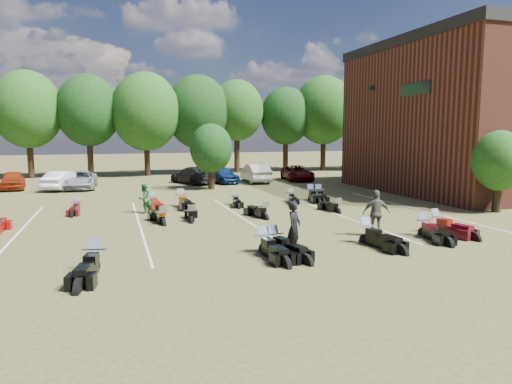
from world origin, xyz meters
name	(u,v)px	position (x,y,z in m)	size (l,w,h in m)	color
ground	(327,228)	(0.00, 0.00, 0.00)	(160.00, 160.00, 0.00)	brown
car_0	(13,180)	(-16.30, 19.86, 0.69)	(1.63, 4.05, 1.38)	maroon
car_1	(64,180)	(-12.58, 18.51, 0.71)	(1.50, 4.31, 1.42)	silver
car_2	(80,180)	(-11.49, 18.69, 0.69)	(2.27, 4.93, 1.37)	gray
car_3	(193,175)	(-2.68, 19.88, 0.71)	(2.00, 4.92, 1.43)	black
car_4	(222,175)	(-0.23, 19.50, 0.71)	(1.68, 4.18, 1.43)	navy
car_5	(256,173)	(2.67, 19.21, 0.80)	(1.69, 4.83, 1.59)	#A7A7A3
car_6	(297,173)	(6.73, 19.63, 0.66)	(2.20, 4.77, 1.32)	#4F0405
car_7	(358,171)	(12.44, 18.94, 0.72)	(2.02, 4.97, 1.44)	#37363B
person_black	(294,227)	(-3.09, -3.61, 0.93)	(0.68, 0.44, 1.85)	black
person_green	(144,198)	(-7.57, 6.34, 0.78)	(0.76, 0.59, 1.56)	#225D26
person_grey	(376,213)	(1.14, -2.13, 0.95)	(1.12, 0.47, 1.91)	#555349
motorcycle_1	(95,271)	(-9.71, -3.80, 0.00)	(0.80, 2.52, 1.41)	black
motorcycle_2	(275,253)	(-3.72, -3.36, 0.00)	(0.77, 2.41, 1.35)	black
motorcycle_3	(264,254)	(-4.12, -3.38, 0.00)	(0.77, 2.42, 1.35)	black
motorcycle_4	(366,243)	(0.11, -3.13, 0.00)	(0.80, 2.50, 1.39)	black
motorcycle_5	(423,236)	(3.02, -2.72, 0.00)	(0.78, 2.44, 1.36)	black
motorcycle_6	(436,232)	(4.06, -2.24, 0.00)	(0.79, 2.47, 1.38)	#510B14
motorcycle_8	(163,225)	(-6.96, 2.77, 0.00)	(0.73, 2.29, 1.28)	black
motorcycle_10	(192,223)	(-5.60, 2.96, 0.00)	(0.69, 2.17, 1.21)	black
motorcycle_11	(265,219)	(-2.03, 2.75, 0.00)	(0.72, 2.25, 1.26)	black
motorcycle_12	(337,213)	(2.19, 3.25, 0.00)	(0.65, 2.05, 1.14)	black
motorcycle_14	(78,212)	(-10.93, 7.70, 0.00)	(0.64, 2.02, 1.13)	#420910
motorcycle_15	(153,206)	(-6.96, 8.43, 0.00)	(0.67, 2.11, 1.18)	#9B140B
motorcycle_16	(235,205)	(-2.25, 7.72, 0.00)	(0.64, 2.00, 1.12)	black
motorcycle_17	(181,206)	(-5.37, 7.97, 0.00)	(0.80, 2.52, 1.41)	black
motorcycle_18	(311,200)	(2.87, 8.15, 0.00)	(0.78, 2.45, 1.37)	black
motorcycle_19	(290,201)	(1.40, 7.94, 0.00)	(0.64, 2.02, 1.13)	black
motorcycle_20	(318,200)	(3.37, 8.07, 0.00)	(0.78, 2.44, 1.36)	black
tree_line	(193,113)	(-1.00, 29.00, 6.31)	(56.00, 6.00, 9.79)	black
young_tree_near_building	(499,161)	(10.50, 1.00, 2.75)	(2.80, 2.80, 4.16)	black
young_tree_midfield	(211,148)	(-2.00, 15.50, 3.09)	(3.20, 3.20, 4.70)	black
parking_lines	(244,219)	(-3.00, 3.00, 0.01)	(20.10, 14.00, 0.01)	silver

